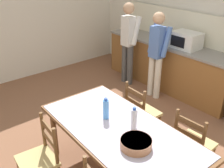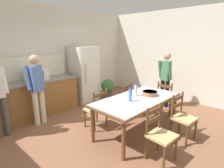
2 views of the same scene
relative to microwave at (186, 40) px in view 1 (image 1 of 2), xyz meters
name	(u,v)px [view 1 (image 1 of 2)]	position (x,y,z in m)	size (l,w,h in m)	color
ground_plane	(111,151)	(0.49, -2.21, -1.09)	(8.32, 8.32, 0.00)	brown
wall_left	(9,13)	(-2.77, -2.21, 0.36)	(0.12, 5.20, 2.90)	silver
kitchen_counter	(167,65)	(-0.39, 0.02, -0.62)	(2.90, 0.66, 0.94)	brown
counter_splashback	(181,25)	(-0.39, 0.33, 0.15)	(2.86, 0.03, 0.60)	#EFE8CB
microwave	(186,40)	(0.00, 0.00, 0.00)	(0.50, 0.39, 0.30)	white
dining_table	(119,133)	(0.95, -2.46, -0.39)	(2.03, 1.04, 0.77)	brown
bottle_near_centre	(106,109)	(0.70, -2.46, -0.19)	(0.07, 0.07, 0.27)	#4C8ED6
bottle_off_centre	(134,119)	(1.05, -2.34, -0.19)	(0.07, 0.07, 0.27)	silver
serving_bowl	(136,143)	(1.29, -2.55, -0.27)	(0.32, 0.32, 0.09)	#9E6642
chair_side_near_left	(40,159)	(0.48, -3.23, -0.65)	(0.46, 0.44, 0.91)	brown
chair_side_far_left	(141,113)	(0.52, -1.67, -0.65)	(0.44, 0.42, 0.91)	brown
chair_side_far_right	(193,144)	(1.42, -1.70, -0.65)	(0.44, 0.42, 0.91)	brown
person_at_sink	(128,40)	(-1.03, -0.50, -0.14)	(0.42, 0.29, 1.69)	#4C4C4C
person_at_counter	(157,51)	(-0.25, -0.52, -0.17)	(0.41, 0.28, 1.63)	silver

